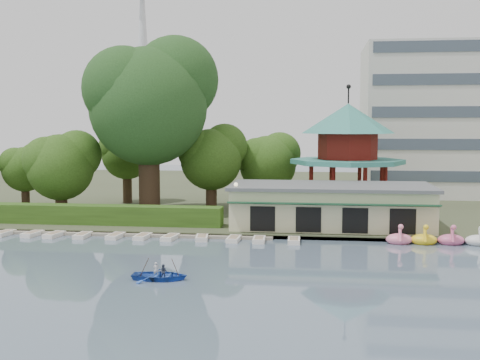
% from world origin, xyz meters
% --- Properties ---
extents(ground_plane, '(220.00, 220.00, 0.00)m').
position_xyz_m(ground_plane, '(0.00, 0.00, 0.00)').
color(ground_plane, slate).
rests_on(ground_plane, ground).
extents(shore, '(220.00, 70.00, 0.40)m').
position_xyz_m(shore, '(0.00, 52.00, 0.20)').
color(shore, '#424930').
rests_on(shore, ground).
extents(embankment, '(220.00, 0.60, 0.30)m').
position_xyz_m(embankment, '(0.00, 17.30, 0.15)').
color(embankment, gray).
rests_on(embankment, ground).
extents(dock, '(34.00, 1.60, 0.24)m').
position_xyz_m(dock, '(-12.00, 17.20, 0.12)').
color(dock, gray).
rests_on(dock, ground).
extents(boathouse, '(18.60, 9.39, 3.90)m').
position_xyz_m(boathouse, '(10.00, 21.97, 2.37)').
color(boathouse, beige).
rests_on(boathouse, shore).
extents(pavilion, '(12.40, 12.40, 13.50)m').
position_xyz_m(pavilion, '(12.00, 32.00, 7.48)').
color(pavilion, beige).
rests_on(pavilion, shore).
extents(broadcast_tower, '(8.00, 8.00, 96.00)m').
position_xyz_m(broadcast_tower, '(-42.00, 140.00, 33.98)').
color(broadcast_tower, silver).
rests_on(broadcast_tower, ground).
extents(hedge, '(30.00, 2.00, 1.80)m').
position_xyz_m(hedge, '(-15.00, 20.50, 1.30)').
color(hedge, '#32581A').
rests_on(hedge, shore).
extents(lamp_post, '(0.36, 0.36, 4.28)m').
position_xyz_m(lamp_post, '(1.50, 19.00, 3.34)').
color(lamp_post, black).
rests_on(lamp_post, shore).
extents(big_tree, '(13.71, 12.78, 18.96)m').
position_xyz_m(big_tree, '(-8.83, 28.20, 12.71)').
color(big_tree, '#3A281C').
rests_on(big_tree, shore).
extents(small_trees, '(39.91, 16.99, 9.69)m').
position_xyz_m(small_trees, '(-12.07, 31.32, 6.00)').
color(small_trees, '#3A281C').
rests_on(small_trees, shore).
extents(moored_rowboats, '(34.80, 2.63, 0.36)m').
position_xyz_m(moored_rowboats, '(-10.12, 15.85, 0.18)').
color(moored_rowboats, white).
rests_on(moored_rowboats, ground).
extents(rowboat_with_passengers, '(5.04, 3.65, 2.01)m').
position_xyz_m(rowboat_with_passengers, '(-1.21, 2.56, 0.51)').
color(rowboat_with_passengers, blue).
rests_on(rowboat_with_passengers, ground).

